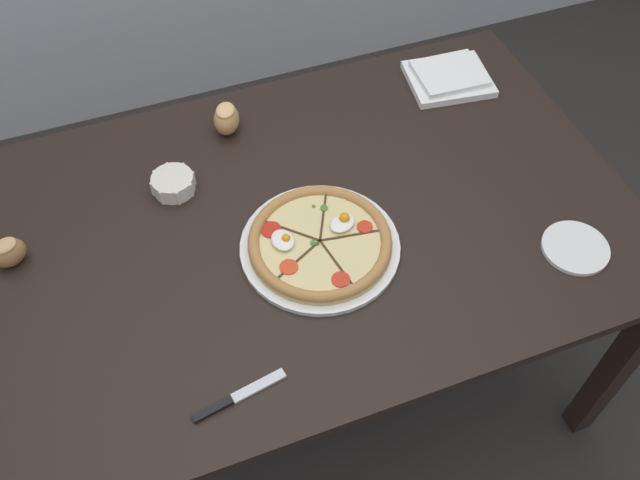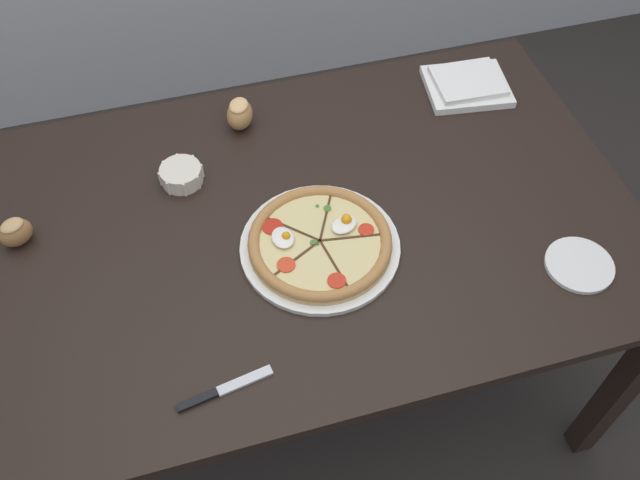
% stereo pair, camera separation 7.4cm
% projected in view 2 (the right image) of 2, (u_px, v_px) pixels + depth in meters
% --- Properties ---
extents(ground_plane, '(12.00, 12.00, 0.00)m').
position_uv_depth(ground_plane, '(310.00, 372.00, 2.15)').
color(ground_plane, '#2D2826').
extents(dining_table, '(1.52, 0.97, 0.77)m').
position_uv_depth(dining_table, '(306.00, 242.00, 1.62)').
color(dining_table, black).
rests_on(dining_table, ground_plane).
extents(pizza, '(0.35, 0.35, 0.05)m').
position_uv_depth(pizza, '(320.00, 243.00, 1.48)').
color(pizza, white).
rests_on(pizza, dining_table).
extents(ramekin_bowl, '(0.11, 0.11, 0.04)m').
position_uv_depth(ramekin_bowl, '(181.00, 174.00, 1.60)').
color(ramekin_bowl, silver).
rests_on(ramekin_bowl, dining_table).
extents(napkin_folded, '(0.24, 0.21, 0.04)m').
position_uv_depth(napkin_folded, '(467.00, 85.00, 1.81)').
color(napkin_folded, white).
rests_on(napkin_folded, dining_table).
extents(bread_piece_near, '(0.09, 0.10, 0.08)m').
position_uv_depth(bread_piece_near, '(240.00, 113.00, 1.70)').
color(bread_piece_near, '#B27F47').
rests_on(bread_piece_near, dining_table).
extents(bread_piece_mid, '(0.09, 0.08, 0.07)m').
position_uv_depth(bread_piece_mid, '(15.00, 232.00, 1.48)').
color(bread_piece_mid, olive).
rests_on(bread_piece_mid, dining_table).
extents(knife_main, '(0.19, 0.05, 0.01)m').
position_uv_depth(knife_main, '(224.00, 389.00, 1.28)').
color(knife_main, silver).
rests_on(knife_main, dining_table).
extents(side_saucer, '(0.15, 0.15, 0.01)m').
position_uv_depth(side_saucer, '(579.00, 265.00, 1.46)').
color(side_saucer, white).
rests_on(side_saucer, dining_table).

